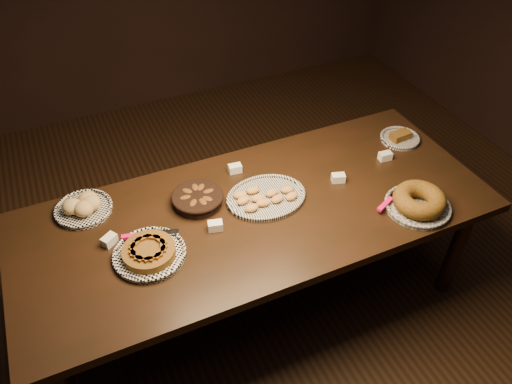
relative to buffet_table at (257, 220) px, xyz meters
name	(u,v)px	position (x,y,z in m)	size (l,w,h in m)	color
ground	(257,300)	(0.00, 0.00, -0.68)	(5.00, 5.00, 0.00)	black
buffet_table	(257,220)	(0.00, 0.00, 0.00)	(2.40, 1.00, 0.75)	black
apple_tart_plate	(149,252)	(-0.57, -0.08, 0.10)	(0.34, 0.34, 0.06)	white
madeleine_platter	(266,197)	(0.07, 0.05, 0.09)	(0.41, 0.34, 0.05)	black
bundt_cake_plate	(419,202)	(0.74, -0.33, 0.12)	(0.38, 0.34, 0.10)	black
croissant_basket	(198,198)	(-0.25, 0.16, 0.11)	(0.26, 0.26, 0.07)	black
bread_roll_plate	(84,206)	(-0.79, 0.34, 0.11)	(0.29, 0.29, 0.09)	white
loaf_plate	(400,138)	(1.02, 0.20, 0.09)	(0.23, 0.23, 0.05)	black
tent_cards	(263,191)	(0.07, 0.09, 0.10)	(1.63, 0.43, 0.04)	white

